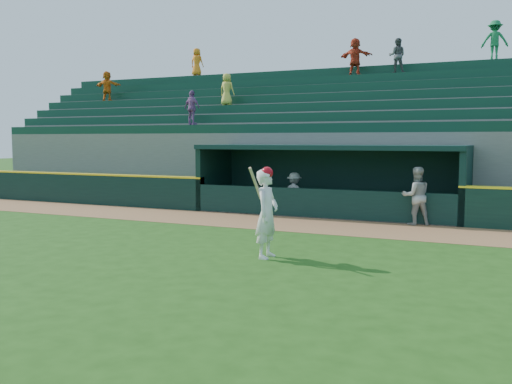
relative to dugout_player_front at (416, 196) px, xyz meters
The scene contains 9 objects.
ground 7.21m from the dugout_player_front, 117.18° to the right, with size 120.00×120.00×0.00m, color #1F4A12.
warning_track 3.69m from the dugout_player_front, 155.85° to the right, with size 40.00×3.00×0.01m, color #92613A.
field_wall_left 15.52m from the dugout_player_front, behind, with size 15.50×0.30×1.20m, color black.
wall_stripe_left 15.52m from the dugout_player_front, behind, with size 15.50×0.32×0.06m, color yellow.
dugout_player_front is the anchor object (origin of this frame).
dugout_player_inside 4.53m from the dugout_player_front, 167.63° to the left, with size 0.95×0.55×1.48m, color #ACACA7.
dugout 3.68m from the dugout_player_front, 153.36° to the left, with size 9.40×2.80×2.46m.
stands 7.18m from the dugout_player_front, 117.80° to the left, with size 34.50×6.25×7.60m.
batter_at_plate 6.85m from the dugout_player_front, 108.70° to the right, with size 0.49×0.85×2.07m.
Camera 1 is at (6.19, -11.68, 2.65)m, focal length 40.00 mm.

